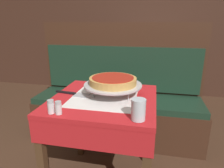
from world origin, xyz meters
TOP-DOWN VIEW (x-y plane):
  - dining_table_front at (0.00, 0.00)m, footprint 0.71×0.71m
  - dining_table_rear at (0.20, 1.79)m, footprint 0.79×0.79m
  - booth_bench at (-0.04, 0.75)m, footprint 1.79×0.51m
  - back_wall_panel at (0.00, 2.29)m, footprint 6.00×0.04m
  - pizza_pan_stand at (0.05, 0.05)m, footprint 0.41×0.41m
  - deep_dish_pizza at (0.05, 0.05)m, footprint 0.33×0.33m
  - pizza_server at (-0.23, 0.01)m, footprint 0.27×0.10m
  - water_glass_near at (0.26, -0.28)m, footprint 0.08×0.08m
  - salt_shaker at (-0.23, -0.31)m, footprint 0.04×0.04m
  - pepper_shaker at (-0.19, -0.31)m, footprint 0.04×0.04m
  - condiment_caddy at (0.14, 1.71)m, footprint 0.12×0.12m

SIDE VIEW (x-z plane):
  - booth_bench at x=-0.04m, z-range -0.27..0.97m
  - dining_table_front at x=0.00m, z-range 0.26..1.00m
  - dining_table_rear at x=0.20m, z-range 0.28..1.02m
  - pizza_server at x=-0.23m, z-range 0.74..0.75m
  - pepper_shaker at x=-0.19m, z-range 0.74..0.81m
  - salt_shaker at x=-0.23m, z-range 0.74..0.82m
  - condiment_caddy at x=0.14m, z-range 0.71..0.85m
  - water_glass_near at x=0.26m, z-range 0.74..0.86m
  - pizza_pan_stand at x=0.05m, z-range 0.77..0.86m
  - deep_dish_pizza at x=0.05m, z-range 0.82..0.87m
  - back_wall_panel at x=0.00m, z-range 0.00..2.40m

